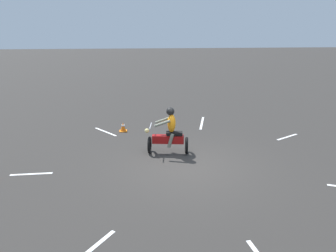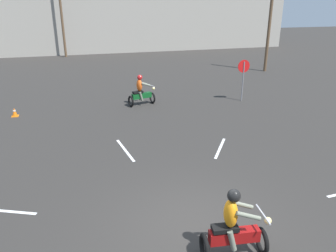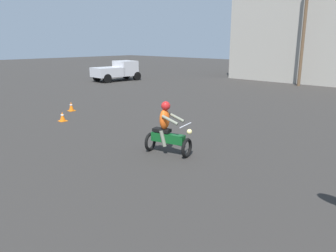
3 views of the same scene
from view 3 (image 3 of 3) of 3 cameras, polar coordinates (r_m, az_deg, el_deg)
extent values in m
torus|color=black|center=(9.88, 3.28, -3.84)|extent=(0.24, 0.61, 0.60)
torus|color=black|center=(10.49, -3.09, -2.73)|extent=(0.24, 0.61, 0.60)
cube|color=#0F4C1E|center=(10.10, 0.00, -2.09)|extent=(1.13, 0.50, 0.28)
cube|color=black|center=(10.15, -1.08, -0.72)|extent=(0.61, 0.39, 0.10)
cylinder|color=silver|center=(9.70, 3.08, 0.13)|extent=(0.20, 0.69, 0.04)
sphere|color=#F2E08C|center=(9.69, 3.75, -0.99)|extent=(0.19, 0.19, 0.16)
ellipsoid|color=#EA5919|center=(10.01, -0.60, 1.19)|extent=(0.37, 0.46, 0.64)
cylinder|color=slate|center=(9.69, 0.34, 1.04)|extent=(0.55, 0.22, 0.27)
cylinder|color=slate|center=(10.03, 1.46, 1.50)|extent=(0.55, 0.22, 0.27)
cylinder|color=slate|center=(10.04, -0.89, -2.20)|extent=(0.27, 0.18, 0.51)
cylinder|color=slate|center=(10.27, -0.10, -1.81)|extent=(0.27, 0.18, 0.51)
sphere|color=red|center=(9.90, -0.40, 3.53)|extent=(0.34, 0.34, 0.28)
cylinder|color=black|center=(30.16, -5.44, 8.66)|extent=(0.31, 0.78, 0.76)
cylinder|color=black|center=(31.55, -7.28, 8.86)|extent=(0.31, 0.78, 0.76)
cylinder|color=black|center=(28.47, -10.55, 8.14)|extent=(0.31, 0.78, 0.76)
cylinder|color=black|center=(29.94, -12.24, 8.35)|extent=(0.31, 0.78, 0.76)
cube|color=#B7B7BC|center=(29.43, -10.52, 9.22)|extent=(2.10, 2.56, 0.80)
cube|color=#B7B7BC|center=(30.43, -7.43, 9.98)|extent=(2.03, 1.76, 1.30)
cube|color=black|center=(30.77, -6.44, 10.71)|extent=(1.70, 0.27, 0.56)
cube|color=orange|center=(15.15, -17.85, 0.86)|extent=(0.32, 0.32, 0.03)
cone|color=orange|center=(15.11, -17.91, 1.64)|extent=(0.24, 0.24, 0.40)
cylinder|color=white|center=(15.10, -17.93, 1.86)|extent=(0.13, 0.13, 0.05)
cube|color=orange|center=(17.29, -16.45, 2.59)|extent=(0.32, 0.32, 0.03)
cone|color=orange|center=(17.25, -16.51, 3.35)|extent=(0.24, 0.24, 0.44)
cylinder|color=white|center=(17.24, -16.52, 3.57)|extent=(0.13, 0.13, 0.05)
cylinder|color=brown|center=(27.95, 22.57, 15.01)|extent=(0.24, 0.24, 8.36)
camera|label=1|loc=(8.71, -2.21, 20.18)|focal=35.00mm
camera|label=2|loc=(14.29, -91.47, 7.03)|focal=35.00mm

